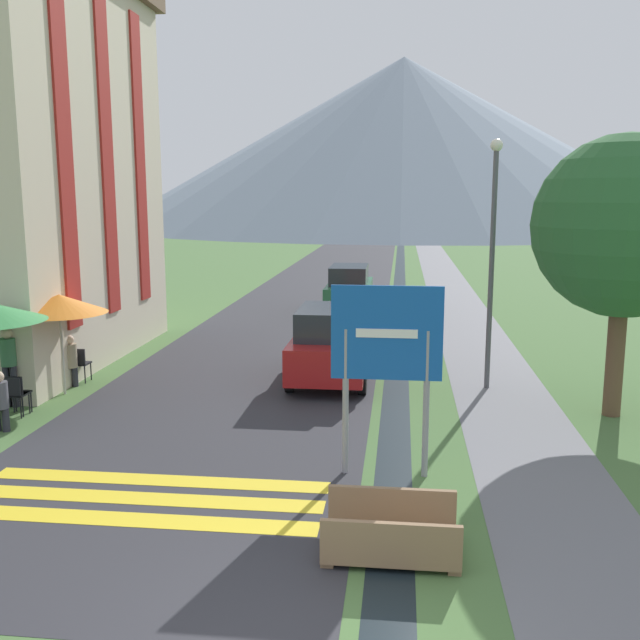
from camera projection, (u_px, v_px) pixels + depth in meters
name	position (u px, v px, depth m)	size (l,w,h in m)	color
ground_plane	(366.00, 316.00, 26.63)	(160.00, 160.00, 0.00)	#476B38
road	(327.00, 282.00, 36.69)	(6.40, 60.00, 0.01)	#2D2D33
footpath	(447.00, 284.00, 36.01)	(2.20, 60.00, 0.01)	slate
drainage_channel	(400.00, 284.00, 36.28)	(0.60, 60.00, 0.00)	black
crosswalk_marking	(144.00, 498.00, 10.67)	(5.44, 1.84, 0.01)	yellow
mountain_distant	(403.00, 143.00, 101.59)	(83.29, 83.29, 23.44)	gray
road_sign	(386.00, 352.00, 11.24)	(1.76, 0.11, 3.10)	gray
footbridge	(391.00, 536.00, 9.04)	(1.70, 1.10, 0.65)	#846647
parked_car_near	(331.00, 344.00, 17.33)	(1.86, 3.97, 1.82)	#A31919
parked_car_far	(349.00, 289.00, 27.32)	(1.71, 4.23, 1.82)	#28663D
cafe_chair_far_left	(79.00, 362.00, 17.18)	(0.40, 0.40, 0.85)	black
cafe_chair_near_left	(14.00, 393.00, 14.51)	(0.40, 0.40, 0.85)	black
cafe_chair_near_right	(16.00, 391.00, 14.60)	(0.40, 0.40, 0.85)	black
cafe_chair_far_right	(71.00, 357.00, 17.69)	(0.40, 0.40, 0.85)	black
cafe_umbrella_middle_orange	(59.00, 304.00, 15.91)	(2.12, 2.12, 2.30)	#B7B2A8
person_seated_far	(0.00, 398.00, 13.60)	(0.32, 0.32, 1.19)	#282833
person_standing_terrace	(9.00, 362.00, 15.11)	(0.32, 0.32, 1.71)	#282833
person_seated_near	(70.00, 358.00, 16.81)	(0.32, 0.32, 1.24)	#282833
streetlamp	(492.00, 245.00, 16.22)	(0.28, 0.28, 5.71)	#515156
tree_by_path	(625.00, 227.00, 14.05)	(3.63, 3.63, 5.70)	brown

